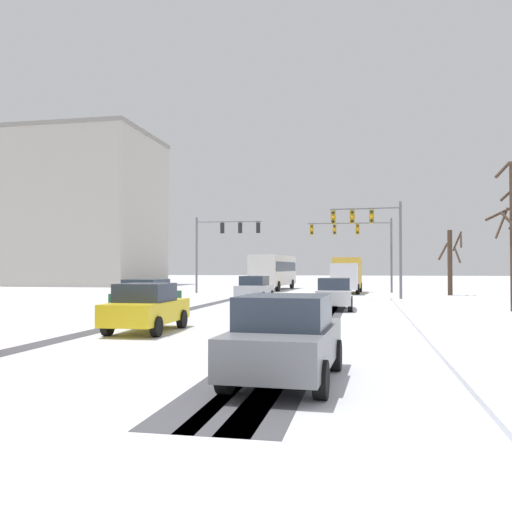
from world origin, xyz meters
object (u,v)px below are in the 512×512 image
Objects in this scene: car_silver_lead at (255,288)px; bus_oncoming at (274,270)px; car_yellow_cab_fourth at (147,307)px; traffic_signal_far_left at (222,237)px; traffic_signal_near_right at (372,229)px; car_white_second at (334,294)px; box_truck_delivery at (347,274)px; car_dark_green_third at (147,297)px; office_building_far_left_block at (39,211)px; traffic_signal_far_right at (357,237)px; car_grey_fifth at (286,338)px; bare_tree_sidewalk_far at (451,260)px.

car_silver_lead is 18.21m from bus_oncoming.
car_silver_lead is at bearing 89.54° from car_yellow_cab_fourth.
traffic_signal_far_left is 28.39m from car_yellow_cab_fourth.
traffic_signal_near_right reaches higher than car_white_second.
car_dark_green_third is at bearing -109.78° from box_truck_delivery.
car_yellow_cab_fourth is (4.74, -27.71, -3.96)m from traffic_signal_far_left.
office_building_far_left_block is (-41.56, 26.10, 4.73)m from traffic_signal_near_right.
box_truck_delivery is at bearing 10.97° from traffic_signal_far_left.
car_white_second is 0.37× the size of bus_oncoming.
office_building_far_left_block is at bearing 128.53° from car_dark_green_third.
car_silver_lead is 45.02m from office_building_far_left_block.
bus_oncoming is at bearing 68.24° from traffic_signal_far_left.
car_white_second is at bearing -41.29° from office_building_far_left_block.
traffic_signal_near_right is 14.81m from traffic_signal_far_left.
traffic_signal_far_right is 32.25m from car_yellow_cab_fourth.
bare_tree_sidewalk_far reaches higher than car_grey_fifth.
car_white_second is 0.55× the size of box_truck_delivery.
box_truck_delivery is (10.43, 2.02, -3.15)m from traffic_signal_far_left.
bus_oncoming is 1.49× the size of box_truck_delivery.
traffic_signal_near_right reaches higher than box_truck_delivery.
traffic_signal_far_right reaches higher than bus_oncoming.
car_white_second is (10.37, -16.76, -3.96)m from traffic_signal_far_left.
office_building_far_left_block is at bearing 160.47° from traffic_signal_far_right.
office_building_far_left_block reaches higher than car_dark_green_third.
car_white_second is 17.89m from car_grey_fifth.
traffic_signal_near_right is 26.88m from car_grey_fifth.
traffic_signal_near_right is 1.00× the size of traffic_signal_far_left.
car_dark_green_third is at bearing -84.47° from traffic_signal_far_left.
bus_oncoming is 34.68m from office_building_far_left_block.
traffic_signal_near_right is 18.71m from bus_oncoming.
car_yellow_cab_fourth is 0.55× the size of box_truck_delivery.
bus_oncoming is 9.36m from box_truck_delivery.
traffic_signal_far_right reaches higher than car_white_second.
bus_oncoming is (1.10, 29.16, 1.18)m from car_dark_green_third.
car_white_second is 18.80m from box_truck_delivery.
traffic_signal_far_left is at bearing 106.73° from car_grey_fifth.
traffic_signal_far_right is at bearing 88.72° from car_grey_fifth.
traffic_signal_far_right is 26.82m from car_dark_green_third.
box_truck_delivery reaches higher than car_white_second.
traffic_signal_far_right is 15.73m from car_silver_lead.
traffic_signal_far_left reaches higher than car_dark_green_third.
car_dark_green_third is 29.20m from bus_oncoming.
office_building_far_left_block reaches higher than bus_oncoming.
car_silver_lead is 0.82× the size of bare_tree_sidewalk_far.
car_grey_fifth is at bearing -91.28° from traffic_signal_far_right.
traffic_signal_far_left is 21.71m from car_dark_green_third.
car_white_second is 0.14× the size of office_building_far_left_block.
box_truck_delivery is 43.41m from office_building_far_left_block.
box_truck_delivery reaches higher than car_silver_lead.
car_yellow_cab_fourth is 35.67m from bus_oncoming.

